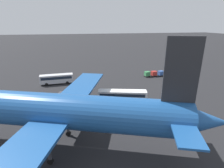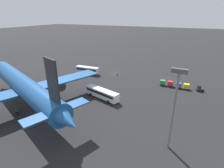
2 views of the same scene
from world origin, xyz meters
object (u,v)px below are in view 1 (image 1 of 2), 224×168
at_px(cargo_cart_yellow, 167,73).
at_px(cargo_cart_green, 147,74).
at_px(shuttle_bus_near, 57,78).
at_px(cargo_cart_blue, 161,73).
at_px(airplane, 47,111).
at_px(shuttle_bus_far, 122,95).
at_px(baggage_tug, 177,72).
at_px(worker_person, 93,76).
at_px(cargo_cart_red, 154,73).

relative_size(cargo_cart_yellow, cargo_cart_green, 1.00).
relative_size(shuttle_bus_near, cargo_cart_blue, 4.96).
bearing_deg(cargo_cart_green, airplane, 47.07).
height_order(cargo_cart_yellow, cargo_cart_blue, same).
xyz_separation_m(shuttle_bus_far, baggage_tug, (-28.68, -20.09, -0.93)).
bearing_deg(cargo_cart_blue, shuttle_bus_far, 42.52).
bearing_deg(airplane, shuttle_bus_near, -66.86).
xyz_separation_m(airplane, baggage_tug, (-45.26, -34.98, -5.94)).
bearing_deg(airplane, shuttle_bus_far, -117.14).
relative_size(worker_person, cargo_cart_green, 0.79).
bearing_deg(cargo_cart_blue, airplane, 42.27).
xyz_separation_m(worker_person, cargo_cart_green, (-20.60, 3.16, 0.32)).
height_order(worker_person, cargo_cart_yellow, cargo_cart_yellow).
xyz_separation_m(baggage_tug, cargo_cart_blue, (7.26, 0.45, 0.25)).
distance_m(shuttle_bus_far, cargo_cart_green, 25.36).
bearing_deg(baggage_tug, worker_person, -27.95).
height_order(airplane, cargo_cart_blue, airplane).
bearing_deg(cargo_cart_blue, shuttle_bus_near, 1.13).
height_order(shuttle_bus_near, cargo_cart_blue, shuttle_bus_near).
bearing_deg(airplane, cargo_cart_red, -114.41).
height_order(cargo_cart_blue, cargo_cart_red, same).
relative_size(baggage_tug, cargo_cart_red, 1.24).
bearing_deg(worker_person, baggage_tug, 175.01).
relative_size(shuttle_bus_near, worker_person, 6.30).
distance_m(shuttle_bus_near, shuttle_bus_far, 26.00).
bearing_deg(cargo_cart_red, airplane, 44.67).
relative_size(baggage_tug, cargo_cart_blue, 1.24).
bearing_deg(shuttle_bus_near, baggage_tug, 178.80).
bearing_deg(cargo_cart_yellow, airplane, 40.27).
bearing_deg(shuttle_bus_near, airplane, 89.51).
bearing_deg(cargo_cart_yellow, cargo_cart_red, -1.69).
bearing_deg(baggage_tug, shuttle_bus_far, 12.05).
distance_m(airplane, shuttle_bus_far, 22.85).
height_order(shuttle_bus_near, cargo_cart_red, shuttle_bus_near).
bearing_deg(cargo_cart_green, shuttle_bus_far, 51.57).
bearing_deg(cargo_cart_green, cargo_cart_yellow, 178.89).
bearing_deg(cargo_cart_red, cargo_cart_yellow, 178.31).
relative_size(baggage_tug, cargo_cart_yellow, 1.24).
xyz_separation_m(shuttle_bus_near, cargo_cart_blue, (-39.31, -0.78, -0.78)).
bearing_deg(shuttle_bus_far, cargo_cart_yellow, -125.39).
xyz_separation_m(shuttle_bus_near, cargo_cart_red, (-36.47, -0.99, -0.78)).
bearing_deg(cargo_cart_yellow, cargo_cart_blue, 1.04).
xyz_separation_m(worker_person, cargo_cart_red, (-23.43, 3.16, 0.32)).
xyz_separation_m(cargo_cart_blue, cargo_cart_red, (2.83, -0.22, 0.00)).
distance_m(shuttle_bus_far, cargo_cart_blue, 29.07).
relative_size(shuttle_bus_near, cargo_cart_red, 4.96).
distance_m(shuttle_bus_near, worker_person, 13.73).
distance_m(baggage_tug, worker_person, 33.65).
bearing_deg(worker_person, cargo_cart_red, 172.33).
bearing_deg(cargo_cart_red, cargo_cart_blue, 175.58).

